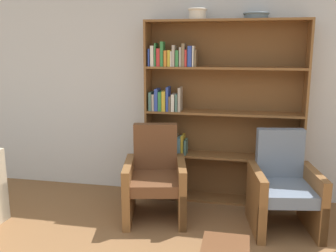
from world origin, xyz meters
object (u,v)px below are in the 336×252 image
bowl_slate (198,13)px  armchair_leather (155,179)px  bowl_stoneware (256,15)px  armchair_cushioned (283,188)px  bookshelf (209,114)px  footstool (225,251)px

bowl_slate → armchair_leather: size_ratio=0.22×
bowl_stoneware → armchair_cushioned: (0.33, -0.57, -1.72)m
bookshelf → armchair_cushioned: (0.82, -0.59, -0.62)m
bowl_stoneware → armchair_cushioned: bowl_stoneware is taller
bookshelf → armchair_leather: 1.00m
bowl_slate → bowl_stoneware: size_ratio=0.76×
bookshelf → armchair_cushioned: bearing=-35.9°
armchair_leather → footstool: armchair_leather is taller
bowl_slate → armchair_leather: bowl_slate is taller
armchair_leather → bowl_stoneware: bearing=-162.0°
bowl_slate → armchair_leather: 1.88m
footstool → bowl_slate: bearing=105.4°
bowl_stoneware → armchair_leather: size_ratio=0.29×
bowl_stoneware → footstool: (-0.19, -1.63, -1.87)m
bowl_slate → footstool: size_ratio=0.58×
bowl_slate → footstool: bowl_slate is taller
bookshelf → bowl_stoneware: 1.20m
bowl_stoneware → bowl_slate: bearing=180.0°
armchair_cushioned → armchair_leather: bearing=-9.2°
footstool → bowl_stoneware: bearing=83.4°
bowl_stoneware → armchair_leather: bearing=-150.1°
armchair_leather → footstool: bearing=115.4°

